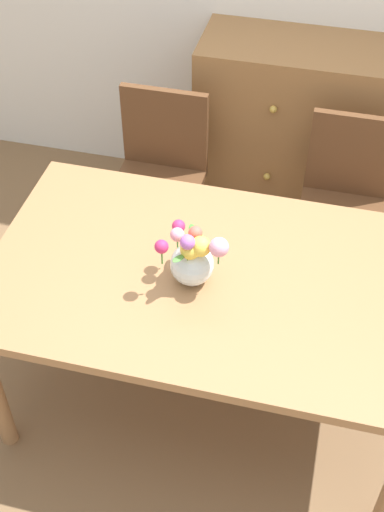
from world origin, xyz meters
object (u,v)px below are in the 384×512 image
object	(u,v)px
dining_table	(213,290)
chair_left	(160,170)
dresser	(334,139)
chair_right	(347,198)
flower_vase	(193,258)

from	to	relation	value
dining_table	chair_left	xyz separation A→B (m)	(-0.45, 0.84, -0.15)
dresser	dining_table	bearing A→B (deg)	-104.53
chair_left	dresser	size ratio (longest dim) A/B	0.64
dining_table	dresser	size ratio (longest dim) A/B	1.20
chair_right	flower_vase	world-z (taller)	flower_vase
chair_right	dresser	xyz separation A→B (m)	(-0.11, 0.49, -0.02)
chair_left	flower_vase	distance (m)	1.03
dining_table	chair_left	distance (m)	0.97
chair_left	chair_right	size ratio (longest dim) A/B	1.00
flower_vase	dresser	bearing A→B (deg)	73.43
dining_table	dresser	bearing A→B (deg)	75.47
dresser	flower_vase	bearing A→B (deg)	-106.57
chair_left	dresser	bearing A→B (deg)	-148.58
chair_right	dining_table	bearing A→B (deg)	61.95
chair_left	flower_vase	xyz separation A→B (m)	(0.38, -0.89, 0.35)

